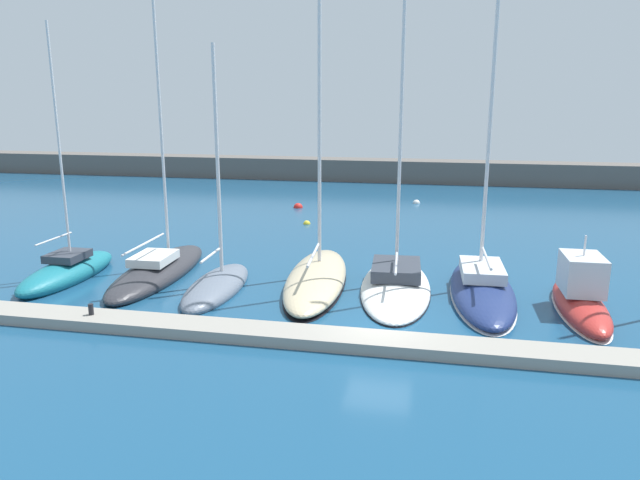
# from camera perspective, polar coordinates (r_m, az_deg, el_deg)

# --- Properties ---
(ground_plane) EXTENTS (120.00, 120.00, 0.00)m
(ground_plane) POSITION_cam_1_polar(r_m,az_deg,el_deg) (22.64, 5.76, -9.12)
(ground_plane) COLOR navy
(dock_pier) EXTENTS (37.07, 1.51, 0.42)m
(dock_pier) POSITION_cam_1_polar(r_m,az_deg,el_deg) (21.46, 5.44, -9.82)
(dock_pier) COLOR gray
(dock_pier) RESTS_ON ground_plane
(breakwater_seawall) EXTENTS (108.00, 3.53, 2.30)m
(breakwater_seawall) POSITION_cam_1_polar(r_m,az_deg,el_deg) (64.14, 9.71, 6.58)
(breakwater_seawall) COLOR #5B5651
(breakwater_seawall) RESTS_ON ground_plane
(sailboat_teal_nearest) EXTENTS (2.30, 7.23, 12.47)m
(sailboat_teal_nearest) POSITION_cam_1_polar(r_m,az_deg,el_deg) (31.71, -23.16, -2.77)
(sailboat_teal_nearest) COLOR #19707F
(sailboat_teal_nearest) RESTS_ON ground_plane
(sailboat_charcoal_second) EXTENTS (3.04, 9.98, 18.45)m
(sailboat_charcoal_second) POSITION_cam_1_polar(r_m,az_deg,el_deg) (30.75, -15.33, -2.74)
(sailboat_charcoal_second) COLOR #2D2D33
(sailboat_charcoal_second) RESTS_ON ground_plane
(sailboat_slate_third) EXTENTS (2.48, 7.07, 11.48)m
(sailboat_slate_third) POSITION_cam_1_polar(r_m,az_deg,el_deg) (27.91, -9.95, -4.32)
(sailboat_slate_third) COLOR slate
(sailboat_slate_third) RESTS_ON ground_plane
(sailboat_sand_fourth) EXTENTS (3.66, 10.63, 15.93)m
(sailboat_sand_fourth) POSITION_cam_1_polar(r_m,az_deg,el_deg) (28.37, -0.35, -3.60)
(sailboat_sand_fourth) COLOR beige
(sailboat_sand_fourth) RESTS_ON ground_plane
(sailboat_white_fifth) EXTENTS (3.78, 9.72, 19.77)m
(sailboat_white_fifth) POSITION_cam_1_polar(r_m,az_deg,el_deg) (27.75, 7.32, -4.18)
(sailboat_white_fifth) COLOR white
(sailboat_white_fifth) RESTS_ON ground_plane
(sailboat_navy_sixth) EXTENTS (3.06, 9.83, 17.12)m
(sailboat_navy_sixth) POSITION_cam_1_polar(r_m,az_deg,el_deg) (27.71, 15.36, -4.42)
(sailboat_navy_sixth) COLOR navy
(sailboat_navy_sixth) RESTS_ON ground_plane
(motorboat_red_seventh) EXTENTS (1.93, 6.94, 3.50)m
(motorboat_red_seventh) POSITION_cam_1_polar(r_m,az_deg,el_deg) (26.96, 23.85, -5.05)
(motorboat_red_seventh) COLOR #B72D28
(motorboat_red_seventh) RESTS_ON ground_plane
(mooring_buoy_yellow) EXTENTS (0.50, 0.50, 0.50)m
(mooring_buoy_yellow) POSITION_cam_1_polar(r_m,az_deg,el_deg) (41.94, -1.28, 1.56)
(mooring_buoy_yellow) COLOR yellow
(mooring_buoy_yellow) RESTS_ON ground_plane
(mooring_buoy_white) EXTENTS (0.60, 0.60, 0.60)m
(mooring_buoy_white) POSITION_cam_1_polar(r_m,az_deg,el_deg) (50.94, 9.29, 3.52)
(mooring_buoy_white) COLOR white
(mooring_buoy_white) RESTS_ON ground_plane
(mooring_buoy_red) EXTENTS (0.76, 0.76, 0.76)m
(mooring_buoy_red) POSITION_cam_1_polar(r_m,az_deg,el_deg) (48.26, -2.12, 3.14)
(mooring_buoy_red) COLOR red
(mooring_buoy_red) RESTS_ON ground_plane
(dock_bollard) EXTENTS (0.20, 0.20, 0.44)m
(dock_bollard) POSITION_cam_1_polar(r_m,az_deg,el_deg) (24.94, -21.24, -6.26)
(dock_bollard) COLOR black
(dock_bollard) RESTS_ON dock_pier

